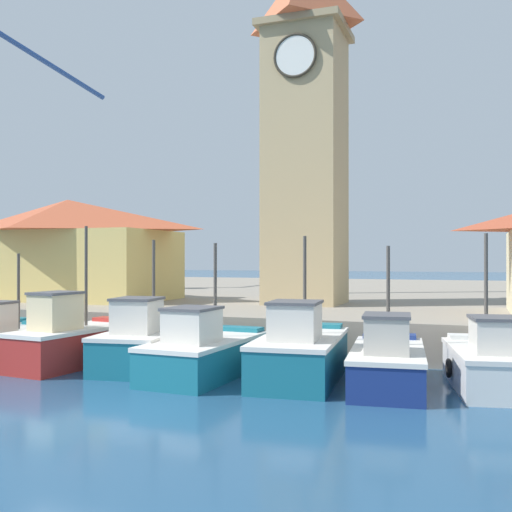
% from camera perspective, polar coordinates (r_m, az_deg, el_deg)
% --- Properties ---
extents(ground_plane, '(300.00, 300.00, 0.00)m').
position_cam_1_polar(ground_plane, '(13.61, -19.09, -14.71)').
color(ground_plane, navy).
extents(quay_wharf, '(120.00, 40.00, 1.37)m').
position_cam_1_polar(quay_wharf, '(40.13, 8.02, -4.12)').
color(quay_wharf, gray).
rests_on(quay_wharf, ground).
extents(fishing_boat_left_outer, '(2.13, 4.63, 3.58)m').
position_cam_1_polar(fishing_boat_left_outer, '(21.52, -22.77, -7.49)').
color(fishing_boat_left_outer, '#196B7F').
rests_on(fishing_boat_left_outer, ground).
extents(fishing_boat_left_inner, '(2.25, 4.69, 4.47)m').
position_cam_1_polar(fishing_boat_left_inner, '(20.05, -17.11, -7.69)').
color(fishing_boat_left_inner, '#AD2823').
rests_on(fishing_boat_left_inner, ground).
extents(fishing_boat_mid_left, '(2.68, 4.77, 4.01)m').
position_cam_1_polar(fishing_boat_mid_left, '(19.18, -10.42, -8.17)').
color(fishing_boat_mid_left, '#196B7F').
rests_on(fishing_boat_mid_left, ground).
extents(fishing_boat_center, '(2.30, 4.88, 3.87)m').
position_cam_1_polar(fishing_boat_center, '(17.53, -4.89, -9.11)').
color(fishing_boat_center, '#196B7F').
rests_on(fishing_boat_center, ground).
extents(fishing_boat_mid_right, '(2.54, 5.04, 4.06)m').
position_cam_1_polar(fishing_boat_mid_right, '(16.97, 4.25, -9.13)').
color(fishing_boat_mid_right, '#196B7F').
rests_on(fishing_boat_mid_right, ground).
extents(fishing_boat_right_inner, '(2.37, 4.82, 3.76)m').
position_cam_1_polar(fishing_boat_right_inner, '(16.45, 12.42, -9.79)').
color(fishing_boat_right_inner, navy).
rests_on(fishing_boat_right_inner, ground).
extents(fishing_boat_right_outer, '(2.61, 4.45, 4.09)m').
position_cam_1_polar(fishing_boat_right_outer, '(16.95, 21.43, -9.48)').
color(fishing_boat_right_outer, silver).
rests_on(fishing_boat_right_outer, ground).
extents(clock_tower, '(3.76, 3.76, 17.22)m').
position_cam_1_polar(clock_tower, '(27.71, 4.75, 12.71)').
color(clock_tower, tan).
rests_on(clock_tower, quay_wharf).
extents(warehouse_left, '(10.70, 5.91, 4.98)m').
position_cam_1_polar(warehouse_left, '(31.44, -17.51, 0.72)').
color(warehouse_left, tan).
rests_on(warehouse_left, quay_wharf).
extents(port_crane_far, '(2.64, 10.31, 20.85)m').
position_cam_1_polar(port_crane_far, '(35.80, 4.72, 10.06)').
color(port_crane_far, navy).
rests_on(port_crane_far, quay_wharf).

